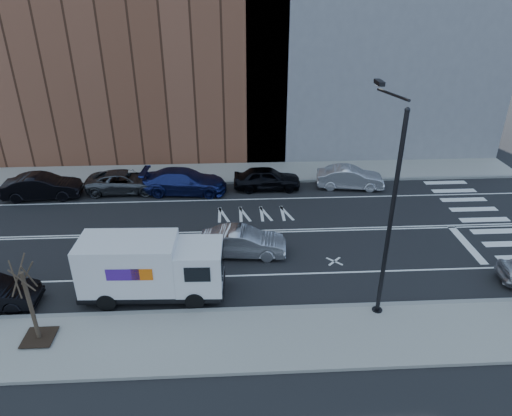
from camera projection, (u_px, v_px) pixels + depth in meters
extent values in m
plane|color=black|center=(219.00, 233.00, 26.12)|extent=(120.00, 120.00, 0.00)
cube|color=gray|center=(215.00, 340.00, 18.24)|extent=(44.00, 3.60, 0.15)
cube|color=gray|center=(221.00, 173.00, 33.93)|extent=(44.00, 3.60, 0.15)
cube|color=gray|center=(216.00, 311.00, 19.84)|extent=(44.00, 0.25, 0.17)
cube|color=gray|center=(221.00, 182.00, 32.32)|extent=(44.00, 0.25, 0.17)
cube|color=brown|center=(112.00, 8.00, 34.68)|extent=(26.00, 10.00, 22.00)
cylinder|color=black|center=(390.00, 222.00, 17.83)|extent=(0.18, 0.18, 9.00)
cylinder|color=black|center=(377.00, 311.00, 19.82)|extent=(0.44, 0.44, 0.20)
sphere|color=black|center=(407.00, 110.00, 15.82)|extent=(0.20, 0.20, 0.20)
cylinder|color=black|center=(392.00, 94.00, 17.27)|extent=(0.11, 3.49, 0.48)
cube|color=black|center=(379.00, 83.00, 18.74)|extent=(0.25, 0.80, 0.18)
cube|color=#FFF2CC|center=(379.00, 85.00, 18.79)|extent=(0.18, 0.55, 0.03)
cube|color=black|center=(39.00, 337.00, 18.19)|extent=(1.20, 1.20, 0.04)
cylinder|color=#382B1E|center=(31.00, 307.00, 17.51)|extent=(0.16, 0.16, 3.20)
cylinder|color=#382B1E|center=(29.00, 277.00, 16.89)|extent=(0.06, 0.80, 1.44)
cylinder|color=#382B1E|center=(27.00, 273.00, 17.09)|extent=(0.81, 0.31, 1.19)
cylinder|color=#382B1E|center=(18.00, 275.00, 17.00)|extent=(0.58, 0.76, 1.50)
cylinder|color=#382B1E|center=(15.00, 279.00, 16.74)|extent=(0.47, 0.61, 1.37)
cylinder|color=#382B1E|center=(22.00, 281.00, 16.67)|extent=(0.72, 0.29, 1.13)
cube|color=black|center=(153.00, 287.00, 20.79)|extent=(6.31, 2.33, 0.30)
cube|color=silver|center=(200.00, 266.00, 20.32)|extent=(2.09, 2.23, 2.01)
cube|color=black|center=(223.00, 260.00, 20.21)|extent=(0.12, 1.86, 0.96)
cube|color=black|center=(197.00, 275.00, 19.21)|extent=(1.11, 0.08, 0.71)
cube|color=black|center=(202.00, 247.00, 21.17)|extent=(1.11, 0.08, 0.71)
cube|color=black|center=(223.00, 284.00, 20.80)|extent=(0.22, 2.02, 0.35)
cube|color=silver|center=(129.00, 263.00, 20.18)|extent=(4.30, 2.36, 2.32)
cube|color=#47198C|center=(123.00, 275.00, 19.10)|extent=(1.41, 0.07, 0.55)
cube|color=orange|center=(142.00, 275.00, 19.12)|extent=(0.91, 0.05, 0.55)
cube|color=#47198C|center=(134.00, 247.00, 21.12)|extent=(1.41, 0.07, 0.55)
cube|color=orange|center=(152.00, 247.00, 21.13)|extent=(0.91, 0.05, 0.55)
cylinder|color=black|center=(195.00, 301.00, 19.94)|extent=(0.86, 0.31, 0.85)
cylinder|color=black|center=(199.00, 274.00, 21.73)|extent=(0.86, 0.31, 0.85)
cylinder|color=black|center=(107.00, 302.00, 19.87)|extent=(0.86, 0.31, 0.85)
cylinder|color=black|center=(118.00, 275.00, 21.67)|extent=(0.86, 0.31, 0.85)
imported|color=black|center=(42.00, 187.00, 29.92)|extent=(5.01, 2.05, 1.61)
imported|color=#46494D|center=(125.00, 181.00, 30.90)|extent=(5.15, 2.40, 1.43)
imported|color=navy|center=(184.00, 181.00, 30.67)|extent=(5.82, 2.74, 1.64)
imported|color=black|center=(267.00, 178.00, 31.22)|extent=(4.58, 1.89, 1.55)
imported|color=silver|center=(350.00, 178.00, 31.41)|extent=(4.71, 2.18, 1.50)
imported|color=#A8A8AD|center=(243.00, 242.00, 23.75)|extent=(4.59, 1.95, 1.47)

